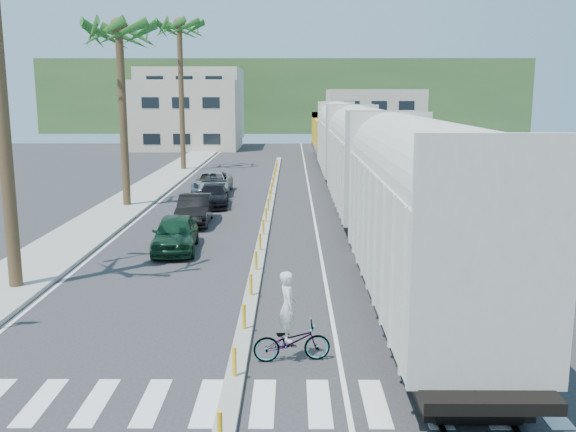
% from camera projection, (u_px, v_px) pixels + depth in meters
% --- Properties ---
extents(ground, '(140.00, 140.00, 0.00)m').
position_uv_depth(ground, '(238.00, 364.00, 15.72)').
color(ground, '#28282B').
rests_on(ground, ground).
extents(sidewalk, '(3.00, 90.00, 0.15)m').
position_uv_depth(sidewalk, '(136.00, 198.00, 40.31)').
color(sidewalk, gray).
rests_on(sidewalk, ground).
extents(rails, '(1.56, 100.00, 0.06)m').
position_uv_depth(rails, '(347.00, 191.00, 43.18)').
color(rails, black).
rests_on(rails, ground).
extents(median, '(0.45, 60.00, 0.85)m').
position_uv_depth(median, '(268.00, 212.00, 35.31)').
color(median, gray).
rests_on(median, ground).
extents(crosswalk, '(14.00, 2.20, 0.01)m').
position_uv_depth(crosswalk, '(231.00, 402.00, 13.76)').
color(crosswalk, silver).
rests_on(crosswalk, ground).
extents(lane_markings, '(9.42, 90.00, 0.01)m').
position_uv_depth(lane_markings, '(237.00, 199.00, 40.29)').
color(lane_markings, silver).
rests_on(lane_markings, ground).
extents(freight_train, '(3.00, 60.94, 5.85)m').
position_uv_depth(freight_train, '(353.00, 155.00, 38.42)').
color(freight_train, '#B8B5A8').
rests_on(freight_train, ground).
extents(palm_trees, '(3.50, 37.20, 13.75)m').
position_uv_depth(palm_trees, '(125.00, 16.00, 36.03)').
color(palm_trees, brown).
rests_on(palm_trees, ground).
extents(buildings, '(38.00, 27.00, 10.00)m').
position_uv_depth(buildings, '(234.00, 110.00, 85.31)').
color(buildings, '#BBAC95').
rests_on(buildings, ground).
extents(hillside, '(80.00, 20.00, 12.00)m').
position_uv_depth(hillside, '(285.00, 96.00, 112.79)').
color(hillside, '#385628').
rests_on(hillside, ground).
extents(car_lead, '(2.51, 4.71, 1.50)m').
position_uv_depth(car_lead, '(175.00, 233.00, 26.88)').
color(car_lead, '#11331E').
rests_on(car_lead, ground).
extents(car_second, '(1.87, 4.58, 1.47)m').
position_uv_depth(car_second, '(195.00, 209.00, 32.46)').
color(car_second, black).
rests_on(car_second, ground).
extents(car_third, '(2.48, 4.69, 1.28)m').
position_uv_depth(car_third, '(213.00, 195.00, 37.57)').
color(car_third, black).
rests_on(car_third, ground).
extents(car_rear, '(2.63, 5.30, 1.44)m').
position_uv_depth(car_rear, '(212.00, 183.00, 42.25)').
color(car_rear, '#9D9FA2').
rests_on(car_rear, ground).
extents(cyclist, '(1.13, 2.07, 2.29)m').
position_uv_depth(cyclist, '(291.00, 333.00, 15.79)').
color(cyclist, '#9EA0A5').
rests_on(cyclist, ground).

